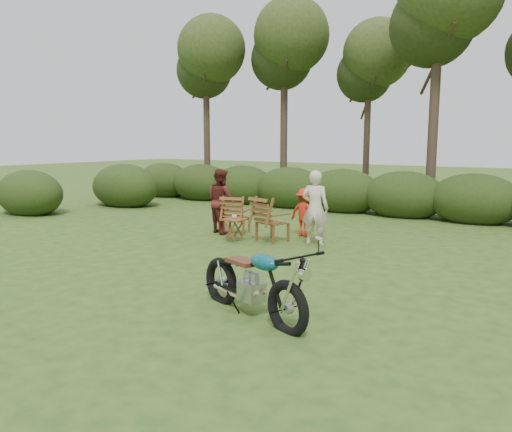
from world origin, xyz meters
The scene contains 10 objects.
ground centered at (0.00, 0.00, 0.00)m, with size 80.00×80.00×0.00m, color #284717.
tree_line centered at (0.50, 9.74, 3.81)m, with size 22.52×11.62×8.14m.
motorcycle centered at (1.05, -0.78, 0.00)m, with size 2.04×0.78×1.16m, color #0B8897, non-canonical shape.
lawn_chair_right centered at (-1.32, 3.55, 0.00)m, with size 0.71×0.71×1.03m, color brown, non-canonical shape.
lawn_chair_left centered at (-2.57, 3.88, 0.00)m, with size 0.65×0.65×0.95m, color brown, non-canonical shape.
side_table centered at (-2.04, 3.04, 0.26)m, with size 0.51×0.43×0.52m, color brown, non-canonical shape.
cup centered at (-2.05, 3.08, 0.57)m, with size 0.12×0.12×0.09m, color beige.
adult_a centered at (-0.31, 3.70, 0.00)m, with size 0.61×0.40×1.66m, color beige.
adult_b centered at (-2.95, 3.74, 0.00)m, with size 0.78×0.61×1.61m, color #531E17.
child centered at (-1.00, 4.49, 0.00)m, with size 0.75×0.43×1.16m, color red.
Camera 1 is at (4.63, -6.03, 2.30)m, focal length 35.00 mm.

